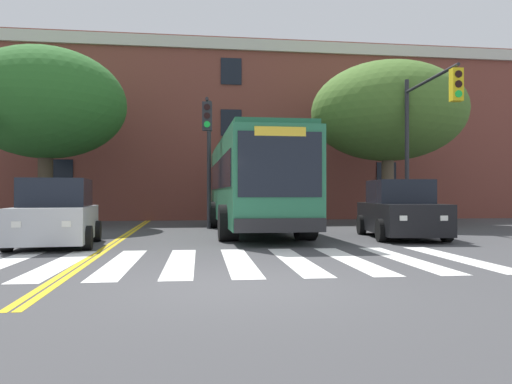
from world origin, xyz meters
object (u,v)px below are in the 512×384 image
at_px(city_bus, 252,182).
at_px(traffic_light_near_corner, 425,122).
at_px(street_tree_curbside_large, 388,112).
at_px(car_black_far_lane, 400,212).
at_px(car_white_behind_bus, 253,204).
at_px(street_tree_curbside_small, 46,104).
at_px(car_silver_near_lane, 56,215).
at_px(traffic_light_overhead, 208,141).

bearing_deg(city_bus, traffic_light_near_corner, -12.60).
height_order(city_bus, street_tree_curbside_large, street_tree_curbside_large).
height_order(car_black_far_lane, car_white_behind_bus, car_black_far_lane).
relative_size(car_black_far_lane, street_tree_curbside_small, 0.54).
relative_size(city_bus, car_white_behind_bus, 2.26).
distance_m(car_silver_near_lane, street_tree_curbside_small, 9.20).
height_order(car_silver_near_lane, traffic_light_near_corner, traffic_light_near_corner).
distance_m(street_tree_curbside_large, street_tree_curbside_small, 14.80).
relative_size(car_silver_near_lane, car_white_behind_bus, 0.80).
bearing_deg(car_black_far_lane, street_tree_curbside_large, 70.43).
bearing_deg(city_bus, street_tree_curbside_small, 155.87).
bearing_deg(traffic_light_overhead, street_tree_curbside_large, 18.60).
bearing_deg(street_tree_curbside_small, car_black_far_lane, -28.11).
bearing_deg(car_white_behind_bus, street_tree_curbside_small, -147.07).
relative_size(car_black_far_lane, traffic_light_overhead, 0.88).
height_order(city_bus, car_white_behind_bus, city_bus).
bearing_deg(car_silver_near_lane, car_black_far_lane, 6.58).
bearing_deg(car_white_behind_bus, car_silver_near_lane, -116.90).
bearing_deg(city_bus, car_black_far_lane, -34.89).
bearing_deg(traffic_light_near_corner, street_tree_curbside_small, 160.55).
xyz_separation_m(city_bus, car_black_far_lane, (4.29, -2.99, -0.98)).
xyz_separation_m(car_white_behind_bus, street_tree_curbside_small, (-9.44, -6.11, 4.29)).
xyz_separation_m(car_black_far_lane, car_white_behind_bus, (-2.97, 12.75, -0.02)).
relative_size(traffic_light_overhead, street_tree_curbside_large, 0.54).
height_order(car_black_far_lane, street_tree_curbside_small, street_tree_curbside_small).
bearing_deg(car_silver_near_lane, traffic_light_near_corner, 13.55).
bearing_deg(car_black_far_lane, traffic_light_near_corner, 45.03).
relative_size(car_silver_near_lane, street_tree_curbside_large, 0.41).
bearing_deg(street_tree_curbside_small, car_silver_near_lane, -72.94).
distance_m(car_black_far_lane, traffic_light_overhead, 7.49).
bearing_deg(traffic_light_near_corner, car_white_behind_bus, 112.68).
bearing_deg(traffic_light_overhead, traffic_light_near_corner, -16.84).
distance_m(car_silver_near_lane, traffic_light_overhead, 7.07).
bearing_deg(city_bus, car_white_behind_bus, 82.33).
bearing_deg(street_tree_curbside_small, traffic_light_near_corner, -19.45).
xyz_separation_m(street_tree_curbside_large, street_tree_curbside_small, (-14.80, -0.07, -0.00)).
bearing_deg(car_silver_near_lane, city_bus, 35.86).
height_order(city_bus, traffic_light_near_corner, traffic_light_near_corner).
bearing_deg(traffic_light_near_corner, car_black_far_lane, -134.97).
bearing_deg(street_tree_curbside_small, car_white_behind_bus, 32.93).
bearing_deg(car_silver_near_lane, car_white_behind_bus, 63.10).
xyz_separation_m(car_black_far_lane, street_tree_curbside_small, (-12.42, 6.63, 4.27)).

